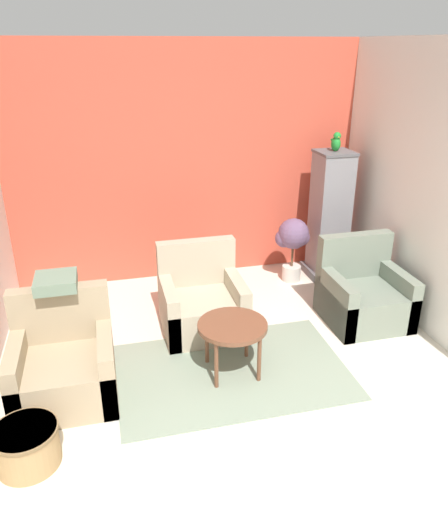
% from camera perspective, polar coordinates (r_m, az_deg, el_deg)
% --- Properties ---
extents(ground_plane, '(20.00, 20.00, 0.00)m').
position_cam_1_polar(ground_plane, '(3.59, 7.71, -26.01)').
color(ground_plane, beige).
rests_on(ground_plane, ground).
extents(wall_back_accent, '(4.25, 0.06, 2.78)m').
position_cam_1_polar(wall_back_accent, '(5.99, -4.29, 10.35)').
color(wall_back_accent, '#C64C38').
rests_on(wall_back_accent, ground_plane).
extents(wall_right, '(0.06, 3.58, 2.78)m').
position_cam_1_polar(wall_right, '(5.17, 23.29, 6.47)').
color(wall_right, silver).
rests_on(wall_right, ground_plane).
extents(area_rug, '(2.03, 1.32, 0.01)m').
position_cam_1_polar(area_rug, '(4.58, 0.93, -13.00)').
color(area_rug, gray).
rests_on(area_rug, ground_plane).
extents(coffee_table, '(0.61, 0.61, 0.49)m').
position_cam_1_polar(coffee_table, '(4.34, 0.97, -8.37)').
color(coffee_table, brown).
rests_on(coffee_table, ground_plane).
extents(armchair_left, '(0.80, 0.76, 0.87)m').
position_cam_1_polar(armchair_left, '(4.37, -17.79, -11.95)').
color(armchair_left, '#9E896B').
rests_on(armchair_left, ground_plane).
extents(armchair_right, '(0.80, 0.76, 0.87)m').
position_cam_1_polar(armchair_right, '(5.43, 15.61, -4.40)').
color(armchair_right, slate).
rests_on(armchair_right, ground_plane).
extents(armchair_middle, '(0.80, 0.76, 0.87)m').
position_cam_1_polar(armchair_middle, '(5.08, -2.54, -5.52)').
color(armchair_middle, tan).
rests_on(armchair_middle, ground_plane).
extents(birdcage, '(0.48, 0.48, 1.56)m').
position_cam_1_polar(birdcage, '(6.22, 11.96, 4.37)').
color(birdcage, '#555559').
rests_on(birdcage, ground_plane).
extents(parrot, '(0.10, 0.19, 0.22)m').
position_cam_1_polar(parrot, '(6.00, 12.67, 12.57)').
color(parrot, '#1E842D').
rests_on(parrot, birdcage).
extents(potted_plant, '(0.41, 0.37, 0.80)m').
position_cam_1_polar(potted_plant, '(6.05, 7.87, 1.86)').
color(potted_plant, beige).
rests_on(potted_plant, ground_plane).
extents(wicker_basket, '(0.45, 0.45, 0.30)m').
position_cam_1_polar(wicker_basket, '(3.91, -21.61, -19.45)').
color(wicker_basket, '#A37F51').
rests_on(wicker_basket, ground_plane).
extents(throw_pillow, '(0.33, 0.33, 0.10)m').
position_cam_1_polar(throw_pillow, '(4.29, -18.67, -2.82)').
color(throw_pillow, slate).
rests_on(throw_pillow, armchair_left).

